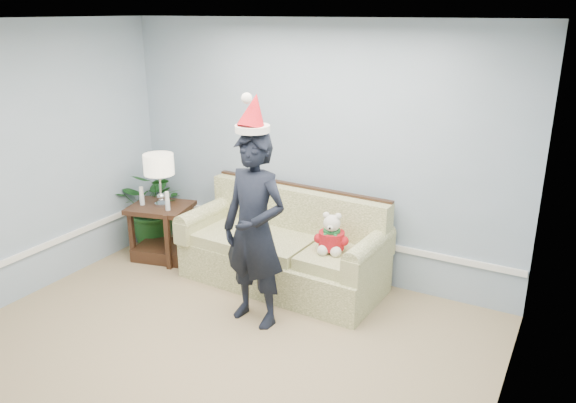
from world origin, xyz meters
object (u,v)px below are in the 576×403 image
(sofa, at_px, (285,251))
(teddy_bear, at_px, (331,238))
(side_table, at_px, (163,237))
(table_lamp, at_px, (159,167))
(man, at_px, (255,230))
(houseplant, at_px, (155,206))

(sofa, xyz_separation_m, teddy_bear, (0.59, -0.12, 0.32))
(side_table, bearing_deg, teddy_bear, 0.57)
(side_table, bearing_deg, table_lamp, 25.33)
(side_table, xyz_separation_m, man, (1.70, -0.67, 0.65))
(houseplant, bearing_deg, table_lamp, -38.12)
(side_table, bearing_deg, sofa, 5.32)
(sofa, bearing_deg, teddy_bear, -9.16)
(sofa, distance_m, table_lamp, 1.72)
(side_table, xyz_separation_m, houseplant, (-0.35, 0.30, 0.23))
(sofa, relative_size, houseplant, 2.24)
(sofa, height_order, side_table, sofa)
(table_lamp, xyz_separation_m, teddy_bear, (2.12, 0.01, -0.44))
(side_table, height_order, teddy_bear, teddy_bear)
(table_lamp, height_order, man, man)
(man, xyz_separation_m, teddy_bear, (0.44, 0.69, -0.23))
(man, distance_m, teddy_bear, 0.85)
(side_table, height_order, table_lamp, table_lamp)
(sofa, xyz_separation_m, table_lamp, (-1.54, -0.14, 0.75))
(houseplant, xyz_separation_m, man, (2.05, -0.97, 0.42))
(table_lamp, distance_m, man, 1.83)
(table_lamp, distance_m, teddy_bear, 2.17)
(side_table, relative_size, table_lamp, 1.29)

